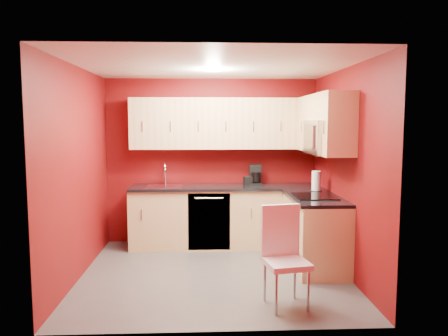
{
  "coord_description": "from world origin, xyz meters",
  "views": [
    {
      "loc": [
        -0.11,
        -5.19,
        1.85
      ],
      "look_at": [
        0.15,
        0.55,
        1.24
      ],
      "focal_mm": 35.0,
      "sensor_mm": 36.0,
      "label": 1
    }
  ],
  "objects": [
    {
      "name": "paper_towel",
      "position": [
        1.4,
        0.62,
        1.05
      ],
      "size": [
        0.21,
        0.21,
        0.28
      ],
      "primitive_type": null,
      "rotation": [
        0.0,
        0.0,
        -0.39
      ],
      "color": "white",
      "rests_on": "countertop_right"
    },
    {
      "name": "wall_right",
      "position": [
        1.6,
        0.0,
        1.25
      ],
      "size": [
        0.0,
        3.0,
        3.0
      ],
      "primitive_type": "plane",
      "rotation": [
        1.57,
        0.0,
        -1.57
      ],
      "color": "maroon",
      "rests_on": "floor"
    },
    {
      "name": "wall_front",
      "position": [
        0.0,
        -1.5,
        1.25
      ],
      "size": [
        3.2,
        0.0,
        3.2
      ],
      "primitive_type": "plane",
      "rotation": [
        -1.57,
        0.0,
        0.0
      ],
      "color": "maroon",
      "rests_on": "floor"
    },
    {
      "name": "upper_cabinets_back",
      "position": [
        0.2,
        1.32,
        1.83
      ],
      "size": [
        2.8,
        0.35,
        0.75
      ],
      "primitive_type": "cube",
      "color": "#E6B882",
      "rests_on": "wall_back"
    },
    {
      "name": "coffee_maker",
      "position": [
        0.65,
        1.28,
        1.06
      ],
      "size": [
        0.18,
        0.24,
        0.3
      ],
      "primitive_type": null,
      "rotation": [
        0.0,
        0.0,
        -0.02
      ],
      "color": "black",
      "rests_on": "countertop_back"
    },
    {
      "name": "dishwasher_front",
      "position": [
        -0.05,
        0.91,
        0.43
      ],
      "size": [
        0.6,
        0.02,
        0.82
      ],
      "primitive_type": "cube",
      "color": "black",
      "rests_on": "base_cabinets_back"
    },
    {
      "name": "ceiling",
      "position": [
        0.0,
        0.0,
        2.5
      ],
      "size": [
        3.2,
        3.2,
        0.0
      ],
      "primitive_type": "plane",
      "rotation": [
        3.14,
        0.0,
        0.0
      ],
      "color": "white",
      "rests_on": "wall_back"
    },
    {
      "name": "floor",
      "position": [
        0.0,
        0.0,
        0.0
      ],
      "size": [
        3.2,
        3.2,
        0.0
      ],
      "primitive_type": "plane",
      "color": "#494644",
      "rests_on": "ground"
    },
    {
      "name": "wall_left",
      "position": [
        -1.6,
        0.0,
        1.25
      ],
      "size": [
        0.0,
        3.0,
        3.0
      ],
      "primitive_type": "plane",
      "rotation": [
        1.57,
        0.0,
        1.57
      ],
      "color": "maroon",
      "rests_on": "floor"
    },
    {
      "name": "countertop_back",
      "position": [
        0.2,
        1.19,
        0.89
      ],
      "size": [
        2.8,
        0.63,
        0.04
      ],
      "primitive_type": "cube",
      "color": "black",
      "rests_on": "base_cabinets_back"
    },
    {
      "name": "wall_back",
      "position": [
        0.0,
        1.5,
        1.25
      ],
      "size": [
        3.2,
        0.0,
        3.2
      ],
      "primitive_type": "plane",
      "rotation": [
        1.57,
        0.0,
        0.0
      ],
      "color": "maroon",
      "rests_on": "floor"
    },
    {
      "name": "base_cabinets_back",
      "position": [
        0.2,
        1.2,
        0.43
      ],
      "size": [
        2.8,
        0.6,
        0.87
      ],
      "primitive_type": "cube",
      "color": "tan",
      "rests_on": "floor"
    },
    {
      "name": "microwave",
      "position": [
        1.39,
        0.2,
        1.66
      ],
      "size": [
        0.42,
        0.76,
        0.42
      ],
      "color": "silver",
      "rests_on": "upper_cabinets_right"
    },
    {
      "name": "downlight",
      "position": [
        0.0,
        0.3,
        2.48
      ],
      "size": [
        0.2,
        0.2,
        0.01
      ],
      "primitive_type": "cylinder",
      "color": "white",
      "rests_on": "ceiling"
    },
    {
      "name": "napkin_holder",
      "position": [
        0.53,
        1.25,
        0.97
      ],
      "size": [
        0.14,
        0.14,
        0.12
      ],
      "primitive_type": null,
      "rotation": [
        0.0,
        0.0,
        0.19
      ],
      "color": "black",
      "rests_on": "countertop_back"
    },
    {
      "name": "sink",
      "position": [
        -0.7,
        1.2,
        0.94
      ],
      "size": [
        0.52,
        0.42,
        0.35
      ],
      "color": "silver",
      "rests_on": "countertop_back"
    },
    {
      "name": "dining_chair",
      "position": [
        0.7,
        -0.99,
        0.5
      ],
      "size": [
        0.48,
        0.49,
        1.01
      ],
      "primitive_type": null,
      "rotation": [
        0.0,
        0.0,
        0.18
      ],
      "color": "white",
      "rests_on": "floor"
    },
    {
      "name": "base_cabinets_right",
      "position": [
        1.3,
        0.25,
        0.43
      ],
      "size": [
        0.6,
        1.3,
        0.87
      ],
      "primitive_type": "cube",
      "color": "tan",
      "rests_on": "floor"
    },
    {
      "name": "countertop_right",
      "position": [
        1.29,
        0.23,
        0.89
      ],
      "size": [
        0.63,
        1.27,
        0.04
      ],
      "primitive_type": "cube",
      "color": "black",
      "rests_on": "base_cabinets_right"
    },
    {
      "name": "upper_cabinets_right",
      "position": [
        1.42,
        0.44,
        1.89
      ],
      "size": [
        0.35,
        1.55,
        0.75
      ],
      "color": "#E6B882",
      "rests_on": "wall_right"
    },
    {
      "name": "cooktop",
      "position": [
        1.28,
        0.2,
        0.92
      ],
      "size": [
        0.5,
        0.55,
        0.01
      ],
      "primitive_type": "cube",
      "color": "black",
      "rests_on": "countertop_right"
    }
  ]
}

